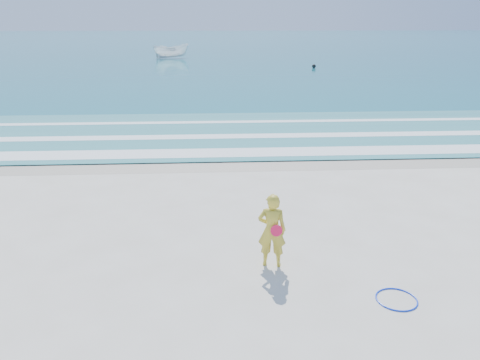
{
  "coord_description": "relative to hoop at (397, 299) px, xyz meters",
  "views": [
    {
      "loc": [
        -0.63,
        -8.97,
        5.54
      ],
      "look_at": [
        0.11,
        4.0,
        1.0
      ],
      "focal_mm": 35.0,
      "sensor_mm": 36.0,
      "label": 1
    }
  ],
  "objects": [
    {
      "name": "ground",
      "position": [
        -3.08,
        0.86,
        -0.02
      ],
      "size": [
        400.0,
        400.0,
        0.0
      ],
      "primitive_type": "plane",
      "color": "silver",
      "rests_on": "ground"
    },
    {
      "name": "buoy",
      "position": [
        7.76,
        45.65,
        0.25
      ],
      "size": [
        0.45,
        0.45,
        0.45
      ],
      "primitive_type": "sphere",
      "color": "black",
      "rests_on": "ocean"
    },
    {
      "name": "foam_mid",
      "position": [
        -3.08,
        14.06,
        0.04
      ],
      "size": [
        400.0,
        0.9,
        0.01
      ],
      "primitive_type": "cube",
      "color": "white",
      "rests_on": "shallow"
    },
    {
      "name": "shallow",
      "position": [
        -3.08,
        14.86,
        0.03
      ],
      "size": [
        400.0,
        10.0,
        0.01
      ],
      "primitive_type": "cube",
      "color": "#59B7AD",
      "rests_on": "ocean"
    },
    {
      "name": "foam_near",
      "position": [
        -3.08,
        11.16,
        0.04
      ],
      "size": [
        400.0,
        1.4,
        0.01
      ],
      "primitive_type": "cube",
      "color": "white",
      "rests_on": "shallow"
    },
    {
      "name": "ocean",
      "position": [
        -3.08,
        105.86,
        0.0
      ],
      "size": [
        400.0,
        190.0,
        0.04
      ],
      "primitive_type": "cube",
      "color": "#19727F",
      "rests_on": "ground"
    },
    {
      "name": "boat",
      "position": [
        -9.5,
        60.29,
        1.0
      ],
      "size": [
        5.37,
        3.34,
        1.94
      ],
      "primitive_type": "imported",
      "rotation": [
        0.0,
        0.0,
        1.88
      ],
      "color": "white",
      "rests_on": "ocean"
    },
    {
      "name": "hoop",
      "position": [
        0.0,
        0.0,
        0.0
      ],
      "size": [
        0.9,
        0.9,
        0.03
      ],
      "primitive_type": "torus",
      "rotation": [
        0.0,
        0.0,
        -0.05
      ],
      "color": "#0C34E5",
      "rests_on": "ground"
    },
    {
      "name": "foam_far",
      "position": [
        -3.08,
        17.36,
        0.04
      ],
      "size": [
        400.0,
        0.6,
        0.01
      ],
      "primitive_type": "cube",
      "color": "white",
      "rests_on": "shallow"
    },
    {
      "name": "woman",
      "position": [
        -2.42,
        1.59,
        0.88
      ],
      "size": [
        0.72,
        0.54,
        1.79
      ],
      "color": "gold",
      "rests_on": "ground"
    },
    {
      "name": "wet_sand",
      "position": [
        -3.08,
        9.86,
        -0.01
      ],
      "size": [
        400.0,
        2.4,
        0.0
      ],
      "primitive_type": "cube",
      "color": "#B2A893",
      "rests_on": "ground"
    }
  ]
}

